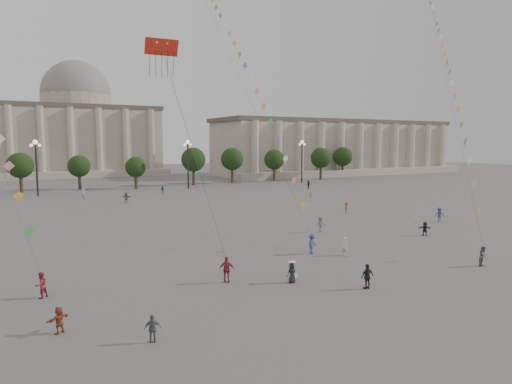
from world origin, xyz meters
name	(u,v)px	position (x,y,z in m)	size (l,w,h in m)	color
ground	(328,288)	(0.00, 0.00, 0.00)	(360.00, 360.00, 0.00)	#5D5A57
hall_east	(337,147)	(75.00, 93.89, 8.43)	(84.00, 26.22, 17.20)	#9F9686
hall_central	(78,129)	(0.00, 129.22, 14.23)	(48.30, 34.30, 35.50)	#9F9686
tree_row	(110,164)	(0.00, 78.00, 5.39)	(137.12, 5.12, 8.00)	#35291A
lamp_post_mid_west	(36,157)	(-15.00, 70.00, 7.35)	(2.00, 0.90, 10.65)	#262628
lamp_post_mid_east	(188,155)	(15.00, 70.00, 7.35)	(2.00, 0.90, 10.65)	#262628
lamp_post_far_east	(302,153)	(45.00, 70.00, 7.35)	(2.00, 0.90, 10.65)	#262628
person_crowd_0	(162,190)	(6.69, 61.83, 0.87)	(1.01, 0.42, 1.73)	#31496E
person_crowd_3	(425,229)	(20.41, 9.49, 0.77)	(1.44, 0.46, 1.55)	#232328
person_crowd_4	(83,193)	(-7.95, 61.95, 0.94)	(1.74, 0.55, 1.88)	silver
person_crowd_6	(321,224)	(11.60, 16.63, 0.89)	(1.15, 0.66, 1.79)	slate
person_crowd_7	(311,196)	(27.34, 40.93, 0.76)	(1.42, 0.45, 1.53)	silver
person_crowd_8	(347,208)	(23.35, 26.33, 0.77)	(0.99, 0.57, 1.53)	brown
person_crowd_9	(309,185)	(38.03, 57.00, 0.93)	(1.72, 0.55, 1.85)	black
person_crowd_12	(126,197)	(-2.34, 52.51, 0.92)	(1.71, 0.54, 1.84)	slate
person_crowd_13	(345,246)	(7.03, 6.74, 0.85)	(0.62, 0.40, 1.69)	silver
person_crowd_14	(439,215)	(29.04, 14.78, 0.93)	(1.20, 0.69, 1.86)	navy
tourist_0	(227,270)	(-5.72, 4.52, 0.97)	(1.14, 0.47, 1.94)	#9D2B3C
tourist_2	(59,320)	(-17.36, 0.69, 0.74)	(1.37, 0.44, 1.48)	#9B422A
tourist_3	(153,329)	(-13.25, -2.81, 0.74)	(0.87, 0.36, 1.48)	#595A5E
tourist_4	(367,276)	(2.34, -1.44, 0.90)	(1.05, 0.44, 1.79)	#222327
kite_flyer_0	(41,285)	(-17.88, 7.29, 0.87)	(0.85, 0.66, 1.74)	#9E2B3B
kite_flyer_1	(312,244)	(4.76, 8.62, 0.94)	(1.22, 0.70, 1.88)	#38437F
kite_flyer_2	(483,256)	(14.81, -1.51, 0.84)	(0.82, 0.64, 1.68)	#5C5C60
hat_person	(292,272)	(-1.54, 2.24, 0.80)	(0.73, 0.60, 1.69)	black
dragon_kite	(162,60)	(-10.05, 5.01, 15.64)	(3.31, 0.61, 15.67)	red
kite_train_mid	(219,17)	(7.44, 35.55, 27.58)	(5.77, 50.53, 70.46)	#3F3F3F
kite_train_east	(441,46)	(36.06, 21.52, 23.90)	(40.01, 42.78, 72.61)	#3F3F3F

